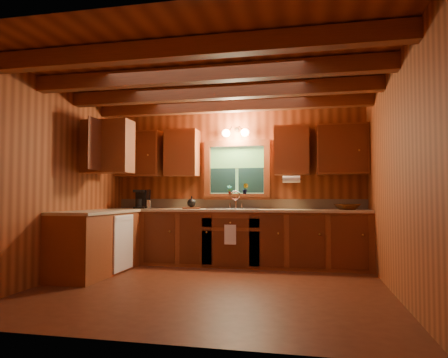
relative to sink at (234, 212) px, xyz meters
name	(u,v)px	position (x,y,z in m)	size (l,w,h in m)	color
room	(211,180)	(0.00, -1.60, 0.44)	(4.20, 4.20, 4.20)	#4F2313
ceiling_beams	(211,84)	(0.00, -1.60, 1.63)	(4.20, 2.54, 0.18)	brown
base_cabinets	(199,240)	(-0.49, -0.32, -0.43)	(4.20, 2.22, 0.86)	brown
countertop	(200,211)	(-0.48, -0.31, 0.02)	(4.20, 2.24, 0.04)	tan
backsplash	(237,204)	(0.00, 0.28, 0.12)	(4.20, 0.02, 0.16)	tan
dishwasher_panel	(124,243)	(-1.47, -0.92, -0.43)	(0.02, 0.60, 0.80)	white
upper_cabinets	(197,151)	(-0.56, -0.18, 0.98)	(4.19, 1.77, 0.78)	brown
window	(237,171)	(0.00, 0.26, 0.67)	(1.12, 0.08, 1.00)	brown
window_sill	(236,195)	(0.00, 0.22, 0.26)	(1.06, 0.14, 0.04)	brown
wall_sconce	(236,133)	(0.00, 0.14, 1.31)	(0.45, 0.21, 0.17)	black
paper_towel_roll	(291,179)	(0.92, -0.07, 0.51)	(0.11, 0.11, 0.27)	white
dish_towel	(230,235)	(0.00, -0.34, -0.34)	(0.18, 0.01, 0.30)	white
sink	(234,212)	(0.00, 0.00, 0.00)	(0.82, 0.48, 0.43)	silver
coffee_maker	(140,199)	(-1.61, -0.04, 0.20)	(0.18, 0.23, 0.31)	black
utensil_crock	(148,204)	(-1.49, 0.04, 0.12)	(0.11, 0.11, 0.32)	silver
cutting_board	(192,208)	(-0.70, -0.06, 0.06)	(0.28, 0.20, 0.02)	#542412
teakettle	(192,203)	(-0.70, -0.06, 0.14)	(0.14, 0.14, 0.18)	black
wicker_basket	(347,207)	(1.75, -0.04, 0.09)	(0.36, 0.36, 0.09)	#48230C
potted_plant_left	(229,190)	(-0.12, 0.21, 0.36)	(0.08, 0.06, 0.16)	#542412
potted_plant_right	(245,189)	(0.16, 0.19, 0.37)	(0.10, 0.08, 0.18)	#542412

